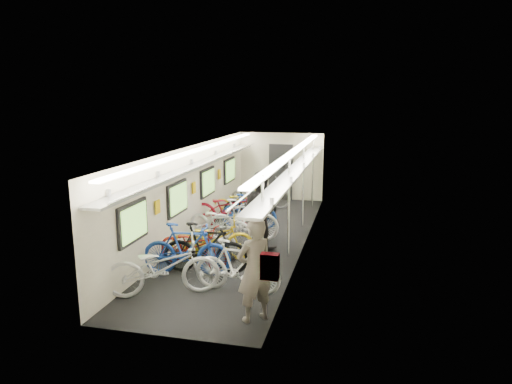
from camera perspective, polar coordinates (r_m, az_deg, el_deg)
The scene contains 17 objects.
train_car_shell at distance 12.27m, azimuth -2.03°, elevation 2.49°, with size 10.00×10.00×10.00m.
bicycle_0 at distance 8.72m, azimuth -11.56°, elevation -9.16°, with size 0.73×2.11×1.11m, color silver.
bicycle_1 at distance 9.58m, azimuth -8.69°, elevation -7.10°, with size 0.53×1.86×1.12m, color #1B3FA2.
bicycle_2 at distance 10.09m, azimuth -7.85°, elevation -6.69°, with size 0.61×1.75×0.92m, color maroon.
bicycle_3 at distance 9.63m, azimuth -6.32°, elevation -6.98°, with size 0.52×1.83×1.10m, color black.
bicycle_4 at distance 10.41m, azimuth -5.50°, elevation -5.84°, with size 0.66×1.88×0.99m, color gold.
bicycle_5 at distance 11.67m, azimuth -1.65°, elevation -3.52°, with size 0.52×1.85×1.11m, color white.
bicycle_6 at distance 11.57m, azimuth -4.53°, elevation -3.87°, with size 0.69×1.98×1.04m, color silver.
bicycle_7 at distance 12.85m, azimuth -0.93°, elevation -2.40°, with size 0.46×1.62×0.97m, color #1C46AA.
bicycle_8 at distance 12.77m, azimuth -3.45°, elevation -2.13°, with size 0.76×2.17×1.14m, color maroon.
bicycle_9 at distance 13.63m, azimuth -0.77°, elevation -1.60°, with size 0.45×1.59×0.96m, color black.
bicycle_10 at distance 14.01m, azimuth -1.95°, elevation -1.32°, with size 0.61×1.75×0.92m, color gold.
bicycle_11 at distance 8.70m, azimuth -2.37°, elevation -9.27°, with size 0.48×1.70×1.02m, color silver.
bicycle_12 at distance 14.96m, azimuth 0.57°, elevation -0.22°, with size 0.70×2.00×1.05m, color slate.
passenger_near at distance 7.52m, azimuth -0.19°, elevation -9.76°, with size 0.64×0.42×1.75m, color gray.
passenger_mid at distance 11.07m, azimuth 0.47°, elevation -2.28°, with size 0.92×0.72×1.89m, color black.
backpack at distance 6.56m, azimuth 1.73°, elevation -9.28°, with size 0.26×0.14×0.38m, color #B31121.
Camera 1 is at (2.82, -10.96, 3.64)m, focal length 32.00 mm.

